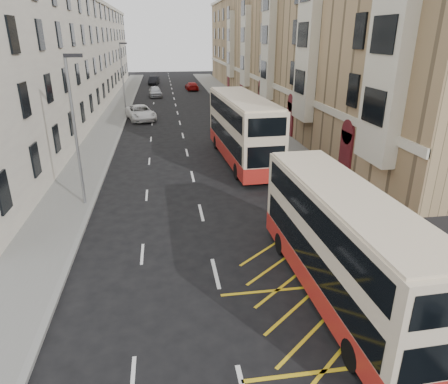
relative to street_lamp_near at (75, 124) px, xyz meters
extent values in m
plane|color=black|center=(6.35, -12.00, -4.64)|extent=(200.00, 200.00, 0.00)
cube|color=slate|center=(14.35, 18.00, -4.56)|extent=(4.00, 120.00, 0.15)
cube|color=slate|center=(-1.15, 18.00, -4.56)|extent=(3.00, 120.00, 0.15)
cube|color=gray|center=(12.35, 18.00, -4.56)|extent=(0.25, 120.00, 0.15)
cube|color=gray|center=(0.35, 18.00, -4.56)|extent=(0.25, 120.00, 0.15)
cube|color=tan|center=(21.35, 33.50, 2.86)|extent=(10.00, 79.00, 15.00)
cube|color=beige|center=(16.32, 33.50, -0.64)|extent=(0.18, 79.00, 0.50)
cube|color=beige|center=(16.00, -2.00, 2.86)|extent=(0.80, 3.20, 10.00)
cube|color=beige|center=(16.00, 10.00, 2.86)|extent=(0.80, 3.20, 10.00)
cube|color=beige|center=(16.00, 22.00, 2.86)|extent=(0.80, 3.20, 10.00)
cube|color=beige|center=(16.00, 34.00, 2.86)|extent=(0.80, 3.20, 10.00)
cube|color=beige|center=(16.00, 46.00, 2.86)|extent=(0.80, 3.20, 10.00)
cube|color=#541419|center=(16.30, 2.00, -2.94)|extent=(0.20, 1.60, 3.00)
cube|color=#541419|center=(16.30, 14.00, -2.94)|extent=(0.20, 1.60, 3.00)
cube|color=#541419|center=(16.30, 26.00, -2.94)|extent=(0.20, 1.60, 3.00)
cube|color=#541419|center=(16.30, 38.00, -2.94)|extent=(0.20, 1.60, 3.00)
cube|color=#541419|center=(16.30, 50.00, -2.94)|extent=(0.20, 1.60, 3.00)
cube|color=beige|center=(-7.15, 33.50, 1.86)|extent=(9.00, 79.00, 13.00)
cube|color=black|center=(13.91, -10.10, -3.19)|extent=(0.08, 0.08, 2.60)
cylinder|color=red|center=(12.60, -9.50, -3.99)|extent=(0.06, 0.06, 1.00)
cylinder|color=red|center=(12.60, -6.25, -3.99)|extent=(0.06, 0.06, 1.00)
cylinder|color=red|center=(12.60, -3.00, -3.99)|extent=(0.06, 0.06, 1.00)
cube|color=red|center=(12.60, -6.25, -3.51)|extent=(0.05, 6.50, 0.06)
cube|color=red|center=(12.60, -6.25, -3.94)|extent=(0.05, 6.50, 0.06)
cylinder|color=gray|center=(-0.05, 0.00, -0.49)|extent=(0.16, 0.16, 8.00)
cube|color=black|center=(0.35, 0.00, 3.41)|extent=(0.90, 0.18, 0.18)
cylinder|color=gray|center=(-0.05, 30.00, -0.49)|extent=(0.16, 0.16, 8.00)
cube|color=black|center=(0.35, 30.00, 3.41)|extent=(0.90, 0.18, 0.18)
cube|color=beige|center=(10.57, -10.12, -2.44)|extent=(2.65, 10.45, 3.73)
cube|color=#AD231C|center=(10.57, -10.12, -3.88)|extent=(2.67, 10.47, 0.85)
cube|color=black|center=(10.57, -10.12, -2.89)|extent=(2.66, 9.62, 1.04)
cube|color=black|center=(10.57, -10.12, -1.28)|extent=(2.66, 9.62, 0.94)
cube|color=beige|center=(10.57, -10.12, -0.54)|extent=(2.54, 10.03, 0.11)
cube|color=black|center=(10.42, -4.95, -2.84)|extent=(2.01, 0.13, 1.23)
cube|color=black|center=(10.42, -4.95, -0.91)|extent=(1.65, 0.12, 0.42)
cube|color=black|center=(10.71, -15.29, -2.84)|extent=(2.01, 0.13, 1.13)
cylinder|color=black|center=(9.41, -6.83, -4.16)|extent=(0.29, 0.95, 0.94)
cylinder|color=black|center=(11.54, -6.77, -4.16)|extent=(0.29, 0.95, 0.94)
cylinder|color=black|center=(9.59, -13.47, -4.16)|extent=(0.29, 0.95, 0.94)
cylinder|color=black|center=(11.72, -13.41, -4.16)|extent=(0.29, 0.95, 0.94)
cube|color=beige|center=(10.34, 6.94, -2.06)|extent=(3.33, 12.30, 4.38)
cube|color=#AD231C|center=(10.34, 6.94, -3.75)|extent=(3.37, 12.34, 1.00)
cube|color=black|center=(10.34, 6.94, -2.59)|extent=(3.33, 11.33, 1.22)
cube|color=black|center=(10.34, 6.94, -0.70)|extent=(3.33, 11.33, 1.11)
cube|color=beige|center=(10.34, 6.94, 0.17)|extent=(3.20, 11.81, 0.13)
cube|color=black|center=(10.06, 13.01, -2.53)|extent=(2.36, 0.20, 1.44)
cube|color=black|center=(10.06, 13.01, -0.26)|extent=(1.94, 0.18, 0.50)
cube|color=black|center=(10.62, 0.88, -2.53)|extent=(2.36, 0.20, 1.33)
cylinder|color=black|center=(8.91, 10.78, -4.08)|extent=(0.36, 1.12, 1.11)
cylinder|color=black|center=(11.41, 10.90, -4.08)|extent=(0.36, 1.12, 1.11)
cylinder|color=black|center=(9.27, 2.99, -4.08)|extent=(0.36, 1.12, 1.11)
cylinder|color=black|center=(11.77, 3.10, -4.08)|extent=(0.36, 1.12, 1.11)
imported|color=black|center=(13.07, -9.55, -3.66)|extent=(1.04, 0.64, 1.65)
imported|color=white|center=(2.07, 24.30, -3.83)|extent=(4.01, 6.27, 1.61)
imported|color=#B8BAC1|center=(3.56, 42.31, -3.83)|extent=(2.27, 4.85, 1.61)
imported|color=black|center=(3.14, 59.07, -3.88)|extent=(2.25, 4.79, 1.52)
imported|color=#A00D0C|center=(9.77, 49.40, -3.95)|extent=(2.23, 4.85, 1.37)
camera|label=1|loc=(4.61, -21.72, 4.37)|focal=32.00mm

